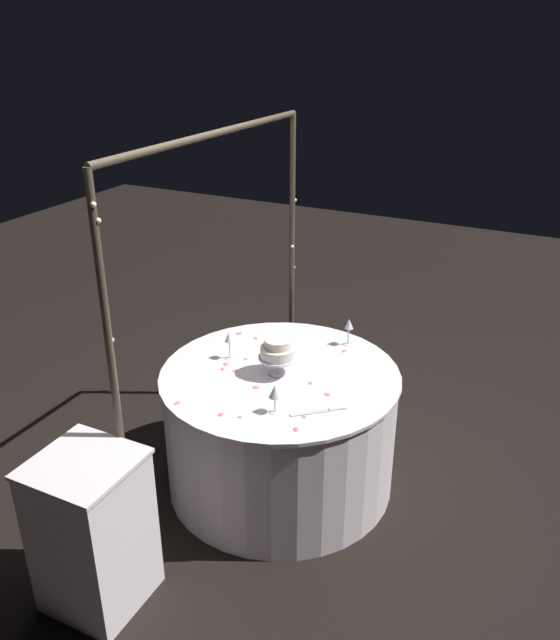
% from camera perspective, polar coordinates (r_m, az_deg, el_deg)
% --- Properties ---
extents(ground_plane, '(12.00, 12.00, 0.00)m').
position_cam_1_polar(ground_plane, '(4.05, 0.00, -13.94)').
color(ground_plane, black).
extents(decorative_arch, '(1.92, 0.06, 2.05)m').
position_cam_1_polar(decorative_arch, '(3.55, -5.37, 5.01)').
color(decorative_arch, '#473D2D').
rests_on(decorative_arch, ground).
extents(main_table, '(1.36, 1.36, 0.74)m').
position_cam_1_polar(main_table, '(3.83, 0.00, -9.58)').
color(main_table, white).
rests_on(main_table, ground).
extents(side_table, '(0.45, 0.45, 0.79)m').
position_cam_1_polar(side_table, '(3.25, -16.25, -17.56)').
color(side_table, white).
rests_on(side_table, ground).
extents(tiered_cake, '(0.22, 0.22, 0.22)m').
position_cam_1_polar(tiered_cake, '(3.56, -0.18, -2.75)').
color(tiered_cake, silver).
rests_on(tiered_cake, main_table).
extents(wine_glass_0, '(0.06, 0.06, 0.17)m').
position_cam_1_polar(wine_glass_0, '(3.75, -4.52, -1.69)').
color(wine_glass_0, silver).
rests_on(wine_glass_0, main_table).
extents(wine_glass_1, '(0.06, 0.06, 0.16)m').
position_cam_1_polar(wine_glass_1, '(3.23, -0.45, -6.44)').
color(wine_glass_1, silver).
rests_on(wine_glass_1, main_table).
extents(wine_glass_2, '(0.06, 0.06, 0.17)m').
position_cam_1_polar(wine_glass_2, '(3.92, 6.13, -0.51)').
color(wine_glass_2, silver).
rests_on(wine_glass_2, main_table).
extents(cake_knife, '(0.21, 0.24, 0.01)m').
position_cam_1_polar(cake_knife, '(3.30, 3.75, -8.06)').
color(cake_knife, silver).
rests_on(cake_knife, main_table).
extents(rose_petal_0, '(0.02, 0.03, 0.00)m').
position_cam_1_polar(rose_petal_0, '(4.03, -2.17, -1.61)').
color(rose_petal_0, '#EA6B84').
rests_on(rose_petal_0, main_table).
extents(rose_petal_1, '(0.04, 0.04, 0.00)m').
position_cam_1_polar(rose_petal_1, '(3.74, -4.85, -3.90)').
color(rose_petal_1, '#EA6B84').
rests_on(rose_petal_1, main_table).
extents(rose_petal_2, '(0.04, 0.04, 0.00)m').
position_cam_1_polar(rose_petal_2, '(3.54, 2.69, -5.59)').
color(rose_petal_2, '#EA6B84').
rests_on(rose_petal_2, main_table).
extents(rose_petal_3, '(0.04, 0.04, 0.00)m').
position_cam_1_polar(rose_petal_3, '(3.26, 2.13, -8.54)').
color(rose_petal_3, '#EA6B84').
rests_on(rose_petal_3, main_table).
extents(rose_petal_4, '(0.04, 0.03, 0.00)m').
position_cam_1_polar(rose_petal_4, '(3.28, -5.28, -8.34)').
color(rose_petal_4, '#EA6B84').
rests_on(rose_petal_4, main_table).
extents(rose_petal_5, '(0.04, 0.04, 0.00)m').
position_cam_1_polar(rose_petal_5, '(3.89, 5.71, -2.74)').
color(rose_petal_5, '#EA6B84').
rests_on(rose_petal_5, main_table).
extents(rose_petal_6, '(0.04, 0.04, 0.00)m').
position_cam_1_polar(rose_petal_6, '(3.16, 1.42, -9.65)').
color(rose_petal_6, '#EA6B84').
rests_on(rose_petal_6, main_table).
extents(rose_petal_7, '(0.03, 0.02, 0.00)m').
position_cam_1_polar(rose_petal_7, '(3.78, -3.06, -3.48)').
color(rose_petal_7, '#EA6B84').
rests_on(rose_petal_7, main_table).
extents(rose_petal_8, '(0.04, 0.04, 0.00)m').
position_cam_1_polar(rose_petal_8, '(3.40, -9.11, -7.29)').
color(rose_petal_8, '#EA6B84').
rests_on(rose_petal_8, main_table).
extents(rose_petal_9, '(0.04, 0.05, 0.00)m').
position_cam_1_polar(rose_petal_9, '(3.50, -2.16, -5.98)').
color(rose_petal_9, '#EA6B84').
rests_on(rose_petal_9, main_table).
extents(rose_petal_10, '(0.04, 0.05, 0.00)m').
position_cam_1_polar(rose_petal_10, '(3.44, 4.22, -6.59)').
color(rose_petal_10, '#EA6B84').
rests_on(rose_petal_10, main_table).
extents(rose_petal_11, '(0.04, 0.05, 0.00)m').
position_cam_1_polar(rose_petal_11, '(4.09, -3.65, -1.20)').
color(rose_petal_11, '#EA6B84').
rests_on(rose_petal_11, main_table).
extents(rose_petal_12, '(0.03, 0.03, 0.00)m').
position_cam_1_polar(rose_petal_12, '(3.26, -3.58, -8.58)').
color(rose_petal_12, '#EA6B84').
rests_on(rose_petal_12, main_table).
extents(rose_petal_13, '(0.04, 0.04, 0.00)m').
position_cam_1_polar(rose_petal_13, '(3.66, -4.02, -4.51)').
color(rose_petal_13, '#EA6B84').
rests_on(rose_petal_13, main_table).
extents(rose_petal_14, '(0.04, 0.04, 0.00)m').
position_cam_1_polar(rose_petal_14, '(3.69, -5.10, -4.34)').
color(rose_petal_14, '#EA6B84').
rests_on(rose_petal_14, main_table).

